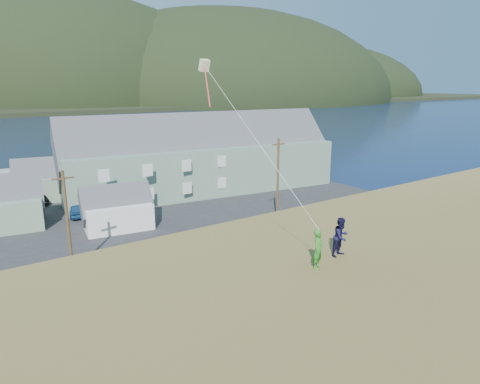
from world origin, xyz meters
The scene contains 11 objects.
ground centered at (0.00, 0.00, 0.00)m, with size 900.00×900.00×0.00m, color #0A1638.
grass_strip centered at (0.00, -2.00, 0.05)m, with size 110.00×8.00×0.10m, color #4C3D19.
waterfront_lot centered at (0.00, 17.00, 0.06)m, with size 72.00×36.00×0.12m, color #28282B.
far_hills centered at (35.59, 279.38, 2.00)m, with size 760.00×265.00×143.00m.
lodge centered at (17.34, 19.13, 4.97)m, with size 37.81×15.01×12.94m.
shed_white centered at (2.29, 10.13, 2.15)m, with size 7.58×5.59×5.55m.
shed_palegreen_far centered at (-0.33, 26.26, 2.51)m, with size 10.55×7.17×6.53m.
utility_poles centered at (-1.32, 1.50, 4.42)m, with size 33.84×0.24×9.10m.
kite_flyer_green centered at (0.83, -19.70, 8.04)m, with size 0.61×0.40×1.69m, color #2B7F22.
kite_flyer_navy centered at (2.63, -19.30, 8.08)m, with size 0.86×0.67×1.76m, color black.
kite_rig centered at (-0.50, -13.18, 15.22)m, with size 1.27×3.64×9.57m.
Camera 1 is at (-11.13, -31.36, 14.72)m, focal length 32.00 mm.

